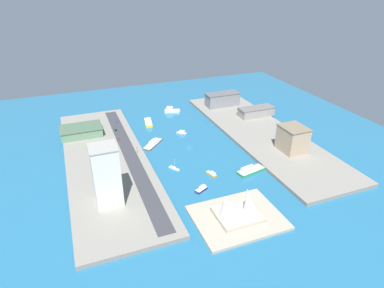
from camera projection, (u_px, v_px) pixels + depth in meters
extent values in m
plane|color=#23668E|center=(189.00, 147.00, 326.30)|extent=(440.00, 440.00, 0.00)
cube|color=gray|center=(260.00, 133.00, 351.79)|extent=(70.00, 240.00, 3.18)
cube|color=gray|center=(106.00, 160.00, 299.36)|extent=(70.00, 240.00, 3.18)
cube|color=#A89E89|center=(237.00, 217.00, 229.85)|extent=(60.37, 48.29, 2.00)
cube|color=#38383D|center=(130.00, 155.00, 305.69)|extent=(12.32, 228.00, 0.15)
cube|color=orange|center=(211.00, 174.00, 280.37)|extent=(6.23, 10.91, 1.48)
cone|color=orange|center=(207.00, 171.00, 284.26)|extent=(1.66, 1.66, 1.33)
cube|color=white|center=(213.00, 173.00, 278.32)|extent=(3.97, 5.46, 1.98)
cube|color=beige|center=(211.00, 173.00, 280.01)|extent=(5.98, 10.47, 0.10)
cube|color=silver|center=(172.00, 111.00, 408.77)|extent=(19.79, 14.12, 2.76)
cone|color=silver|center=(180.00, 111.00, 408.74)|extent=(3.23, 3.23, 2.49)
cube|color=white|center=(170.00, 109.00, 407.28)|extent=(9.29, 8.62, 3.81)
cube|color=beige|center=(172.00, 110.00, 408.12)|extent=(19.00, 13.56, 0.10)
cube|color=#1E284C|center=(201.00, 190.00, 259.95)|extent=(11.70, 8.89, 1.69)
cone|color=#1E284C|center=(196.00, 193.00, 256.03)|extent=(2.05, 2.05, 1.52)
cube|color=white|center=(202.00, 187.00, 260.09)|extent=(6.01, 4.97, 1.94)
cube|color=beige|center=(201.00, 189.00, 259.54)|extent=(11.23, 8.53, 0.10)
cube|color=#999EA3|center=(182.00, 133.00, 352.69)|extent=(10.82, 9.99, 1.37)
cone|color=#999EA3|center=(176.00, 133.00, 354.39)|extent=(1.74, 1.74, 1.24)
cube|color=white|center=(182.00, 132.00, 351.62)|extent=(5.99, 5.64, 2.55)
cube|color=beige|center=(182.00, 133.00, 352.35)|extent=(10.39, 9.59, 0.10)
cube|color=brown|center=(153.00, 144.00, 330.27)|extent=(24.65, 25.16, 1.37)
cone|color=brown|center=(146.00, 150.00, 318.81)|extent=(1.75, 1.75, 1.23)
cube|color=white|center=(154.00, 142.00, 331.08)|extent=(11.35, 11.45, 2.15)
cube|color=beige|center=(153.00, 143.00, 329.93)|extent=(23.67, 24.15, 0.10)
cube|color=yellow|center=(148.00, 123.00, 375.91)|extent=(11.05, 23.56, 2.97)
cone|color=yellow|center=(147.00, 119.00, 386.46)|extent=(3.06, 3.06, 2.67)
cube|color=white|center=(148.00, 121.00, 373.30)|extent=(7.33, 12.91, 3.13)
cube|color=beige|center=(148.00, 122.00, 375.21)|extent=(10.61, 22.61, 0.10)
cube|color=#2D8C4C|center=(251.00, 171.00, 284.40)|extent=(26.82, 13.94, 2.30)
cone|color=#2D8C4C|center=(262.00, 166.00, 290.90)|extent=(2.45, 2.45, 2.07)
cube|color=white|center=(248.00, 169.00, 281.52)|extent=(13.45, 8.30, 3.31)
cube|color=beige|center=(251.00, 170.00, 283.86)|extent=(25.75, 13.38, 0.10)
cube|color=white|center=(174.00, 168.00, 289.13)|extent=(7.66, 10.22, 0.95)
cone|color=white|center=(179.00, 170.00, 286.20)|extent=(1.19, 1.19, 0.86)
cube|color=white|center=(173.00, 167.00, 289.46)|extent=(4.57, 5.67, 0.86)
cube|color=beige|center=(174.00, 168.00, 288.89)|extent=(7.35, 9.81, 0.10)
cylinder|color=silver|center=(175.00, 164.00, 286.54)|extent=(0.24, 0.24, 9.18)
cube|color=gray|center=(256.00, 112.00, 388.06)|extent=(40.39, 15.99, 9.58)
cube|color=slate|center=(257.00, 108.00, 385.70)|extent=(42.00, 16.63, 0.80)
cube|color=tan|center=(293.00, 139.00, 308.39)|extent=(20.82, 24.64, 23.20)
cube|color=#7C6B55|center=(294.00, 127.00, 302.92)|extent=(21.65, 25.63, 0.80)
cube|color=gray|center=(222.00, 100.00, 417.62)|extent=(41.25, 17.30, 15.55)
cube|color=#59595C|center=(223.00, 93.00, 413.90)|extent=(42.90, 17.99, 0.80)
cube|color=slate|center=(81.00, 131.00, 341.51)|extent=(40.24, 26.67, 8.34)
cube|color=#47624A|center=(81.00, 127.00, 339.43)|extent=(41.85, 27.74, 0.80)
cube|color=silver|center=(106.00, 176.00, 231.55)|extent=(18.31, 18.09, 45.04)
cube|color=#9D9992|center=(102.00, 147.00, 221.11)|extent=(19.04, 18.81, 0.80)
cylinder|color=black|center=(117.00, 131.00, 351.99)|extent=(0.27, 0.65, 0.64)
cylinder|color=black|center=(115.00, 131.00, 351.44)|extent=(0.27, 0.65, 0.64)
cylinder|color=black|center=(116.00, 129.00, 354.67)|extent=(0.27, 0.65, 0.64)
cylinder|color=black|center=(115.00, 130.00, 354.12)|extent=(0.27, 0.65, 0.64)
cube|color=black|center=(116.00, 130.00, 352.93)|extent=(1.91, 4.72, 0.72)
cube|color=#262D38|center=(116.00, 129.00, 352.84)|extent=(1.64, 2.66, 0.51)
cylinder|color=black|center=(116.00, 121.00, 373.98)|extent=(0.27, 0.65, 0.64)
cylinder|color=black|center=(118.00, 121.00, 374.45)|extent=(0.27, 0.65, 0.64)
cylinder|color=black|center=(117.00, 122.00, 371.22)|extent=(0.27, 0.65, 0.64)
cylinder|color=black|center=(118.00, 122.00, 371.70)|extent=(0.27, 0.65, 0.64)
cube|color=blue|center=(117.00, 122.00, 372.70)|extent=(1.91, 4.75, 0.82)
cube|color=#262D38|center=(117.00, 121.00, 372.17)|extent=(1.64, 2.67, 0.64)
cylinder|color=black|center=(120.00, 140.00, 331.25)|extent=(0.28, 0.65, 0.64)
cylinder|color=black|center=(118.00, 141.00, 330.78)|extent=(0.28, 0.65, 0.64)
cylinder|color=black|center=(119.00, 139.00, 333.92)|extent=(0.28, 0.65, 0.64)
cylinder|color=black|center=(118.00, 139.00, 333.44)|extent=(0.28, 0.65, 0.64)
cube|color=red|center=(119.00, 139.00, 332.21)|extent=(2.07, 4.60, 0.79)
cube|color=#262D38|center=(118.00, 139.00, 332.09)|extent=(1.75, 2.61, 0.57)
cylinder|color=black|center=(137.00, 150.00, 307.75)|extent=(0.18, 0.18, 5.50)
cube|color=black|center=(137.00, 147.00, 306.27)|extent=(0.36, 0.36, 1.00)
sphere|color=red|center=(137.00, 147.00, 306.11)|extent=(0.24, 0.24, 0.24)
sphere|color=yellow|center=(137.00, 147.00, 306.27)|extent=(0.24, 0.24, 0.24)
sphere|color=green|center=(137.00, 147.00, 306.43)|extent=(0.24, 0.24, 0.24)
cube|color=#BCAD93|center=(238.00, 215.00, 228.72)|extent=(30.08, 25.98, 3.00)
cone|color=white|center=(248.00, 199.00, 226.19)|extent=(11.52, 8.47, 20.00)
cone|color=white|center=(238.00, 207.00, 225.57)|extent=(9.96, 8.29, 12.05)
cone|color=white|center=(227.00, 206.00, 221.40)|extent=(16.77, 13.67, 19.14)
cylinder|color=brown|center=(240.00, 112.00, 394.36)|extent=(0.50, 0.50, 3.89)
sphere|color=#2D7233|center=(240.00, 109.00, 392.46)|extent=(5.57, 5.57, 5.57)
cylinder|color=brown|center=(244.00, 114.00, 390.11)|extent=(0.50, 0.50, 3.16)
sphere|color=#2D7233|center=(244.00, 111.00, 388.47)|extent=(5.07, 5.07, 5.07)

